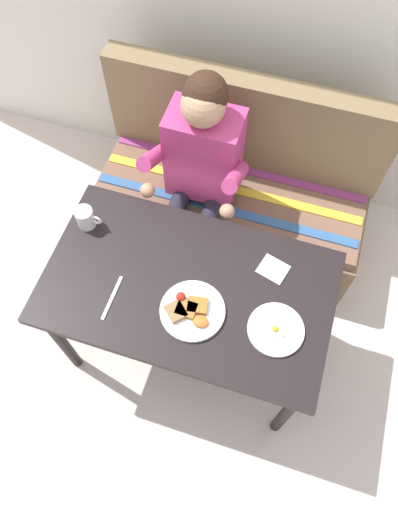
{
  "coord_description": "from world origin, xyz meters",
  "views": [
    {
      "loc": [
        0.3,
        -0.79,
        2.54
      ],
      "look_at": [
        0.0,
        0.15,
        0.72
      ],
      "focal_mm": 33.95,
      "sensor_mm": 36.0,
      "label": 1
    }
  ],
  "objects": [
    {
      "name": "table",
      "position": [
        0.0,
        0.0,
        0.65
      ],
      "size": [
        1.2,
        0.7,
        0.73
      ],
      "color": "black",
      "rests_on": "ground"
    },
    {
      "name": "coffee_mug",
      "position": [
        -0.51,
        0.15,
        0.78
      ],
      "size": [
        0.12,
        0.08,
        0.1
      ],
      "color": "white",
      "rests_on": "table"
    },
    {
      "name": "knife",
      "position": [
        -0.28,
        -0.15,
        0.73
      ],
      "size": [
        0.02,
        0.2,
        0.0
      ],
      "primitive_type": "cube",
      "rotation": [
        0.0,
        0.0,
        -0.01
      ],
      "color": "silver",
      "rests_on": "table"
    },
    {
      "name": "ground_plane",
      "position": [
        0.0,
        0.0,
        0.0
      ],
      "size": [
        8.0,
        8.0,
        0.0
      ],
      "primitive_type": "plane",
      "color": "beige"
    },
    {
      "name": "napkin",
      "position": [
        0.32,
        0.18,
        0.73
      ],
      "size": [
        0.14,
        0.13,
        0.01
      ],
      "primitive_type": "cube",
      "rotation": [
        0.0,
        0.0,
        -0.27
      ],
      "color": "white",
      "rests_on": "table"
    },
    {
      "name": "person",
      "position": [
        -0.14,
        0.59,
        0.74
      ],
      "size": [
        0.45,
        0.61,
        1.21
      ],
      "color": "#BC3873",
      "rests_on": "ground"
    },
    {
      "name": "couch",
      "position": [
        0.0,
        0.76,
        0.33
      ],
      "size": [
        1.44,
        0.56,
        1.0
      ],
      "color": "brown",
      "rests_on": "ground"
    },
    {
      "name": "plate_eggs",
      "position": [
        0.39,
        -0.08,
        0.74
      ],
      "size": [
        0.22,
        0.22,
        0.04
      ],
      "color": "white",
      "rests_on": "table"
    },
    {
      "name": "plate_breakfast",
      "position": [
        0.05,
        -0.11,
        0.74
      ],
      "size": [
        0.26,
        0.26,
        0.05
      ],
      "color": "white",
      "rests_on": "table"
    }
  ]
}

